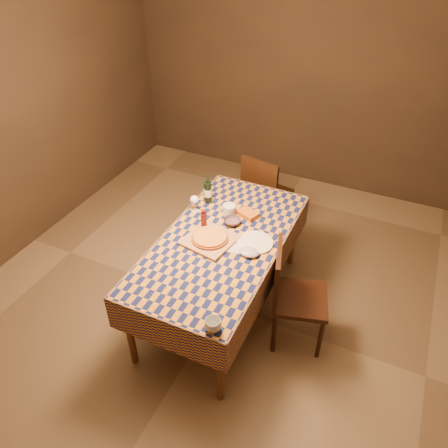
# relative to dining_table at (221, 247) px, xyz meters

# --- Properties ---
(room) EXTENTS (5.00, 5.10, 2.70)m
(room) POSITION_rel_dining_table_xyz_m (0.00, 0.00, 0.66)
(room) COLOR brown
(room) RESTS_ON ground
(dining_table) EXTENTS (0.94, 1.84, 0.77)m
(dining_table) POSITION_rel_dining_table_xyz_m (0.00, 0.00, 0.00)
(dining_table) COLOR brown
(dining_table) RESTS_ON ground
(cutting_board) EXTENTS (0.43, 0.43, 0.02)m
(cutting_board) POSITION_rel_dining_table_xyz_m (-0.08, -0.05, 0.09)
(cutting_board) COLOR #B07A52
(cutting_board) RESTS_ON dining_table
(pizza) EXTENTS (0.37, 0.37, 0.03)m
(pizza) POSITION_rel_dining_table_xyz_m (-0.08, -0.05, 0.11)
(pizza) COLOR brown
(pizza) RESTS_ON cutting_board
(pepper_mill) EXTENTS (0.06, 0.06, 0.20)m
(pepper_mill) POSITION_rel_dining_table_xyz_m (-0.19, 0.07, 0.17)
(pepper_mill) COLOR #4D1213
(pepper_mill) RESTS_ON dining_table
(bowl) EXTENTS (0.18, 0.18, 0.05)m
(bowl) POSITION_rel_dining_table_xyz_m (-0.01, 0.24, 0.10)
(bowl) COLOR #574049
(bowl) RESTS_ON dining_table
(wine_glass) EXTENTS (0.08, 0.08, 0.15)m
(wine_glass) POSITION_rel_dining_table_xyz_m (-0.39, 0.28, 0.19)
(wine_glass) COLOR silver
(wine_glass) RESTS_ON dining_table
(wine_bottle) EXTENTS (0.07, 0.07, 0.28)m
(wine_bottle) POSITION_rel_dining_table_xyz_m (-0.35, 0.45, 0.18)
(wine_bottle) COLOR black
(wine_bottle) RESTS_ON dining_table
(deli_tub) EXTENTS (0.11, 0.11, 0.09)m
(deli_tub) POSITION_rel_dining_table_xyz_m (-0.09, 0.35, 0.12)
(deli_tub) COLOR silver
(deli_tub) RESTS_ON dining_table
(takeout_container) EXTENTS (0.21, 0.18, 0.04)m
(takeout_container) POSITION_rel_dining_table_xyz_m (0.07, 0.40, 0.10)
(takeout_container) COLOR #BA5B18
(takeout_container) RESTS_ON dining_table
(white_plate) EXTENTS (0.33, 0.33, 0.02)m
(white_plate) POSITION_rel_dining_table_xyz_m (0.26, 0.08, 0.08)
(white_plate) COLOR white
(white_plate) RESTS_ON dining_table
(tumbler) EXTENTS (0.12, 0.12, 0.09)m
(tumbler) POSITION_rel_dining_table_xyz_m (0.34, -0.84, 0.12)
(tumbler) COLOR silver
(tumbler) RESTS_ON dining_table
(flour_patch) EXTENTS (0.33, 0.27, 0.00)m
(flour_patch) POSITION_rel_dining_table_xyz_m (0.08, -0.00, 0.08)
(flour_patch) COLOR silver
(flour_patch) RESTS_ON dining_table
(flour_bag) EXTENTS (0.18, 0.15, 0.05)m
(flour_bag) POSITION_rel_dining_table_xyz_m (0.27, -0.07, 0.10)
(flour_bag) COLOR #9DA8C9
(flour_bag) RESTS_ON dining_table
(chair_far) EXTENTS (0.49, 0.50, 0.93)m
(chair_far) POSITION_rel_dining_table_xyz_m (-0.07, 1.20, -0.17)
(chair_far) COLOR black
(chair_far) RESTS_ON ground
(chair_right) EXTENTS (0.53, 0.52, 0.93)m
(chair_right) POSITION_rel_dining_table_xyz_m (0.63, -0.07, -0.17)
(chair_right) COLOR black
(chair_right) RESTS_ON ground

